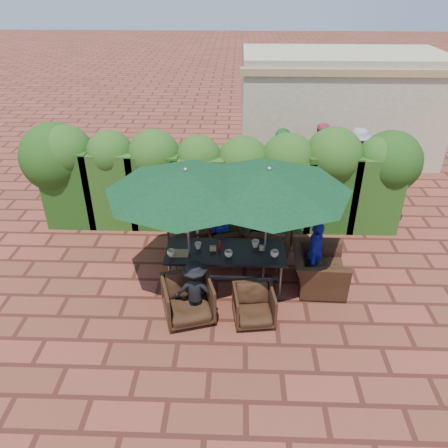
{
  "coord_description": "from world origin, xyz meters",
  "views": [
    {
      "loc": [
        0.38,
        -6.86,
        5.35
      ],
      "look_at": [
        0.13,
        0.4,
        1.08
      ],
      "focal_mm": 35.0,
      "sensor_mm": 36.0,
      "label": 1
    }
  ],
  "objects_px": {
    "umbrella_right": "(269,180)",
    "dining_table": "(226,254)",
    "chair_far_mid": "(223,239)",
    "chair_far_right": "(269,241)",
    "umbrella_left": "(186,181)",
    "chair_near_right": "(254,304)",
    "chair_far_left": "(187,238)",
    "chair_end_right": "(319,264)",
    "chair_near_left": "(188,298)"
  },
  "relations": [
    {
      "from": "chair_far_mid",
      "to": "umbrella_left",
      "type": "bearing_deg",
      "value": 44.29
    },
    {
      "from": "umbrella_left",
      "to": "chair_end_right",
      "type": "xyz_separation_m",
      "value": [
        2.46,
        0.07,
        -1.72
      ]
    },
    {
      "from": "chair_far_right",
      "to": "chair_end_right",
      "type": "distance_m",
      "value": 1.25
    },
    {
      "from": "umbrella_right",
      "to": "chair_far_right",
      "type": "distance_m",
      "value": 1.98
    },
    {
      "from": "dining_table",
      "to": "umbrella_left",
      "type": "relative_size",
      "value": 0.79
    },
    {
      "from": "umbrella_right",
      "to": "chair_far_left",
      "type": "bearing_deg",
      "value": 147.82
    },
    {
      "from": "umbrella_left",
      "to": "chair_near_right",
      "type": "relative_size",
      "value": 4.04
    },
    {
      "from": "chair_end_right",
      "to": "dining_table",
      "type": "bearing_deg",
      "value": 92.02
    },
    {
      "from": "dining_table",
      "to": "chair_far_mid",
      "type": "relative_size",
      "value": 3.07
    },
    {
      "from": "umbrella_left",
      "to": "chair_far_mid",
      "type": "bearing_deg",
      "value": 61.01
    },
    {
      "from": "chair_end_right",
      "to": "chair_far_mid",
      "type": "bearing_deg",
      "value": 63.44
    },
    {
      "from": "umbrella_left",
      "to": "umbrella_right",
      "type": "relative_size",
      "value": 0.97
    },
    {
      "from": "dining_table",
      "to": "umbrella_right",
      "type": "height_order",
      "value": "umbrella_right"
    },
    {
      "from": "chair_far_mid",
      "to": "chair_near_right",
      "type": "xyz_separation_m",
      "value": [
        0.6,
        -2.05,
        -0.01
      ]
    },
    {
      "from": "umbrella_right",
      "to": "chair_near_right",
      "type": "relative_size",
      "value": 4.15
    },
    {
      "from": "dining_table",
      "to": "chair_near_right",
      "type": "bearing_deg",
      "value": -63.45
    },
    {
      "from": "umbrella_left",
      "to": "chair_near_right",
      "type": "xyz_separation_m",
      "value": [
        1.2,
        -0.98,
        -1.86
      ]
    },
    {
      "from": "chair_near_right",
      "to": "umbrella_left",
      "type": "bearing_deg",
      "value": 133.45
    },
    {
      "from": "chair_near_right",
      "to": "chair_far_mid",
      "type": "bearing_deg",
      "value": 98.91
    },
    {
      "from": "chair_near_left",
      "to": "chair_end_right",
      "type": "xyz_separation_m",
      "value": [
        2.4,
        0.99,
        0.07
      ]
    },
    {
      "from": "chair_far_right",
      "to": "chair_end_right",
      "type": "xyz_separation_m",
      "value": [
        0.89,
        -0.88,
        0.07
      ]
    },
    {
      "from": "chair_near_left",
      "to": "chair_near_right",
      "type": "distance_m",
      "value": 1.15
    },
    {
      "from": "umbrella_right",
      "to": "chair_end_right",
      "type": "relative_size",
      "value": 2.57
    },
    {
      "from": "dining_table",
      "to": "chair_far_mid",
      "type": "xyz_separation_m",
      "value": [
        -0.08,
        1.01,
        -0.31
      ]
    },
    {
      "from": "chair_far_left",
      "to": "chair_end_right",
      "type": "distance_m",
      "value": 2.83
    },
    {
      "from": "umbrella_right",
      "to": "chair_far_right",
      "type": "relative_size",
      "value": 3.41
    },
    {
      "from": "dining_table",
      "to": "chair_near_right",
      "type": "distance_m",
      "value": 1.21
    },
    {
      "from": "umbrella_right",
      "to": "chair_far_mid",
      "type": "bearing_deg",
      "value": 129.63
    },
    {
      "from": "chair_near_right",
      "to": "chair_end_right",
      "type": "bearing_deg",
      "value": 32.21
    },
    {
      "from": "umbrella_right",
      "to": "chair_far_left",
      "type": "xyz_separation_m",
      "value": [
        -1.59,
        1.0,
        -1.85
      ]
    },
    {
      "from": "umbrella_right",
      "to": "chair_near_left",
      "type": "relative_size",
      "value": 3.45
    },
    {
      "from": "umbrella_left",
      "to": "umbrella_right",
      "type": "bearing_deg",
      "value": 3.74
    },
    {
      "from": "chair_far_mid",
      "to": "chair_near_right",
      "type": "relative_size",
      "value": 1.04
    },
    {
      "from": "chair_far_mid",
      "to": "chair_near_left",
      "type": "bearing_deg",
      "value": 58.11
    },
    {
      "from": "chair_far_left",
      "to": "chair_far_mid",
      "type": "height_order",
      "value": "same"
    },
    {
      "from": "umbrella_right",
      "to": "chair_far_right",
      "type": "height_order",
      "value": "umbrella_right"
    },
    {
      "from": "chair_near_left",
      "to": "chair_far_right",
      "type": "bearing_deg",
      "value": 34.22
    },
    {
      "from": "dining_table",
      "to": "chair_near_right",
      "type": "height_order",
      "value": "dining_table"
    },
    {
      "from": "chair_end_right",
      "to": "chair_far_right",
      "type": "bearing_deg",
      "value": 47.41
    },
    {
      "from": "chair_far_left",
      "to": "chair_near_right",
      "type": "relative_size",
      "value": 1.04
    },
    {
      "from": "dining_table",
      "to": "umbrella_right",
      "type": "bearing_deg",
      "value": 2.13
    },
    {
      "from": "chair_far_right",
      "to": "umbrella_right",
      "type": "bearing_deg",
      "value": 97.73
    },
    {
      "from": "chair_far_left",
      "to": "umbrella_right",
      "type": "bearing_deg",
      "value": 125.88
    },
    {
      "from": "dining_table",
      "to": "chair_end_right",
      "type": "distance_m",
      "value": 1.79
    },
    {
      "from": "chair_far_mid",
      "to": "chair_near_right",
      "type": "height_order",
      "value": "chair_far_mid"
    },
    {
      "from": "chair_far_left",
      "to": "chair_far_right",
      "type": "xyz_separation_m",
      "value": [
        1.75,
        -0.15,
        0.06
      ]
    },
    {
      "from": "chair_far_mid",
      "to": "chair_far_right",
      "type": "xyz_separation_m",
      "value": [
        0.97,
        -0.13,
        0.06
      ]
    },
    {
      "from": "chair_far_left",
      "to": "chair_end_right",
      "type": "relative_size",
      "value": 0.64
    },
    {
      "from": "chair_near_right",
      "to": "chair_end_right",
      "type": "relative_size",
      "value": 0.62
    },
    {
      "from": "umbrella_right",
      "to": "dining_table",
      "type": "bearing_deg",
      "value": -177.87
    }
  ]
}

